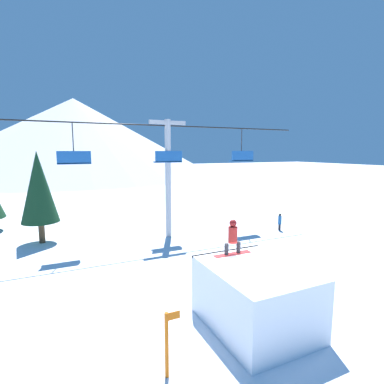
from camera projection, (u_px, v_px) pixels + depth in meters
name	position (u px, v px, depth m)	size (l,w,h in m)	color
ground_plane	(236.00, 322.00, 9.97)	(220.00, 220.00, 0.00)	white
mountain_ridge	(75.00, 137.00, 70.81)	(65.35, 65.35, 17.75)	silver
snow_ramp	(255.00, 297.00, 9.62)	(2.82, 3.58, 2.00)	white
snowboarder	(233.00, 237.00, 10.55)	(1.43, 0.32, 1.26)	#B22D2D
chairlift	(168.00, 166.00, 19.25)	(19.88, 0.44, 7.62)	#B2B2B7
pine_tree_near	(39.00, 187.00, 18.07)	(2.18, 2.18, 5.67)	#4C3823
trail_marker	(167.00, 343.00, 7.43)	(0.41, 0.10, 1.72)	orange
distant_skier	(280.00, 221.00, 21.34)	(0.24, 0.24, 1.23)	black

